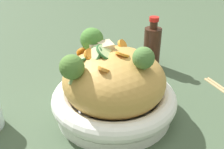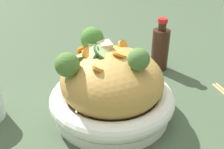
# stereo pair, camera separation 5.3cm
# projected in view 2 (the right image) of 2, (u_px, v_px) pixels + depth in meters

# --- Properties ---
(ground_plane) EXTENTS (3.00, 3.00, 0.00)m
(ground_plane) POSITION_uv_depth(u_px,v_px,m) (112.00, 113.00, 0.57)
(ground_plane) COLOR #40523B
(serving_bowl) EXTENTS (0.26, 0.26, 0.06)m
(serving_bowl) POSITION_uv_depth(u_px,v_px,m) (112.00, 101.00, 0.56)
(serving_bowl) COLOR white
(serving_bowl) RESTS_ON ground_plane
(noodle_heap) EXTENTS (0.21, 0.21, 0.12)m
(noodle_heap) POSITION_uv_depth(u_px,v_px,m) (112.00, 80.00, 0.53)
(noodle_heap) COLOR #C39247
(noodle_heap) RESTS_ON serving_bowl
(broccoli_florets) EXTENTS (0.14, 0.18, 0.08)m
(broccoli_florets) POSITION_uv_depth(u_px,v_px,m) (94.00, 53.00, 0.50)
(broccoli_florets) COLOR #99B269
(broccoli_florets) RESTS_ON serving_bowl
(carrot_coins) EXTENTS (0.13, 0.11, 0.04)m
(carrot_coins) POSITION_uv_depth(u_px,v_px,m) (102.00, 53.00, 0.52)
(carrot_coins) COLOR orange
(carrot_coins) RESTS_ON serving_bowl
(zucchini_slices) EXTENTS (0.10, 0.10, 0.04)m
(zucchini_slices) POSITION_uv_depth(u_px,v_px,m) (96.00, 51.00, 0.52)
(zucchini_slices) COLOR beige
(zucchini_slices) RESTS_ON serving_bowl
(chicken_chunks) EXTENTS (0.04, 0.05, 0.02)m
(chicken_chunks) POSITION_uv_depth(u_px,v_px,m) (101.00, 47.00, 0.52)
(chicken_chunks) COLOR beige
(chicken_chunks) RESTS_ON serving_bowl
(soy_sauce_bottle) EXTENTS (0.05, 0.05, 0.15)m
(soy_sauce_bottle) POSITION_uv_depth(u_px,v_px,m) (160.00, 48.00, 0.73)
(soy_sauce_bottle) COLOR #381E14
(soy_sauce_bottle) RESTS_ON ground_plane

